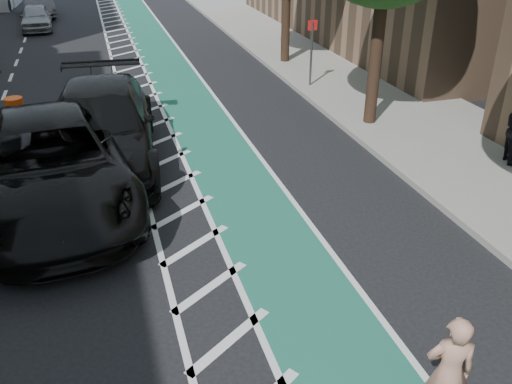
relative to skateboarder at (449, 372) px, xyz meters
name	(u,v)px	position (x,y,z in m)	size (l,w,h in m)	color
ground	(131,362)	(-3.70, 2.27, -0.95)	(120.00, 120.00, 0.00)	black
bike_lane	(198,119)	(-0.70, 12.27, -0.94)	(2.00, 90.00, 0.01)	#195A49
buffer_strip	(151,123)	(-2.20, 12.27, -0.94)	(1.40, 90.00, 0.01)	silver
sidewalk_right	(382,98)	(5.80, 12.27, -0.87)	(5.00, 90.00, 0.15)	gray
curb_right	(316,105)	(3.35, 12.27, -0.87)	(0.12, 90.00, 0.16)	gray
sign_post	(311,52)	(3.90, 14.27, 0.40)	(0.35, 0.08, 2.47)	#4C4C4C
skateboarder	(449,372)	(0.00, 0.00, 0.00)	(0.61, 0.40, 1.68)	tan
suv_near	(51,164)	(-4.85, 7.68, 0.04)	(3.28, 7.11, 1.98)	black
suv_far	(101,126)	(-3.70, 9.77, 0.03)	(2.73, 6.72, 1.95)	black
car_silver	(36,17)	(-6.40, 28.89, -0.28)	(1.57, 3.90, 1.33)	#999A9E
car_grey	(38,3)	(-6.50, 33.29, -0.16)	(1.67, 4.79, 1.58)	#5A595E
barrel_a	(17,142)	(-5.90, 10.71, -0.52)	(0.66, 0.66, 0.89)	#EF4F0C
barrel_b	(16,114)	(-6.12, 13.09, -0.51)	(0.68, 0.68, 0.93)	#FF4D0D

